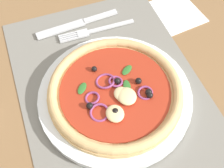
# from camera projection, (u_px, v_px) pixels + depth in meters

# --- Properties ---
(ground_plane) EXTENTS (1.90, 1.40, 0.02)m
(ground_plane) POSITION_uv_depth(u_px,v_px,m) (111.00, 92.00, 0.61)
(ground_plane) COLOR olive
(placemat) EXTENTS (0.51, 0.36, 0.00)m
(placemat) POSITION_uv_depth(u_px,v_px,m) (111.00, 88.00, 0.60)
(placemat) COLOR slate
(placemat) RESTS_ON ground_plane
(plate) EXTENTS (0.30, 0.30, 0.01)m
(plate) POSITION_uv_depth(u_px,v_px,m) (116.00, 95.00, 0.58)
(plate) COLOR white
(plate) RESTS_ON placemat
(pizza) EXTENTS (0.26, 0.26, 0.03)m
(pizza) POSITION_uv_depth(u_px,v_px,m) (116.00, 91.00, 0.56)
(pizza) COLOR tan
(pizza) RESTS_ON plate
(fork) EXTENTS (0.02, 0.18, 0.00)m
(fork) POSITION_uv_depth(u_px,v_px,m) (93.00, 31.00, 0.68)
(fork) COLOR silver
(fork) RESTS_ON placemat
(knife) EXTENTS (0.03, 0.20, 0.01)m
(knife) POSITION_uv_depth(u_px,v_px,m) (77.00, 24.00, 0.69)
(knife) COLOR silver
(knife) RESTS_ON placemat
(napkin) EXTENTS (0.14, 0.13, 0.00)m
(napkin) POSITION_uv_depth(u_px,v_px,m) (175.00, 12.00, 0.72)
(napkin) COLOR white
(napkin) RESTS_ON ground_plane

